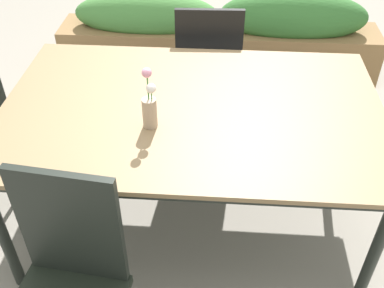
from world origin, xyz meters
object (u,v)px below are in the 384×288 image
object	(u,v)px
dining_table	(192,115)
planter_box	(220,36)
chair_far_side	(208,62)
chair_near_left	(67,282)
flower_vase	(149,105)

from	to	relation	value
dining_table	planter_box	world-z (taller)	dining_table
chair_far_side	chair_near_left	xyz separation A→B (m)	(-0.45, -1.72, 0.02)
dining_table	chair_far_side	distance (m)	0.88
dining_table	chair_near_left	size ratio (longest dim) A/B	1.84
flower_vase	planter_box	distance (m)	1.95
chair_far_side	chair_near_left	distance (m)	1.78
dining_table	flower_vase	world-z (taller)	flower_vase
planter_box	chair_far_side	bearing A→B (deg)	-94.58
dining_table	planter_box	size ratio (longest dim) A/B	0.70
chair_near_left	flower_vase	world-z (taller)	flower_vase
flower_vase	planter_box	world-z (taller)	flower_vase
chair_near_left	planter_box	world-z (taller)	chair_near_left
dining_table	chair_near_left	bearing A→B (deg)	-115.23
chair_near_left	planter_box	size ratio (longest dim) A/B	0.38
planter_box	dining_table	bearing A→B (deg)	-93.85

